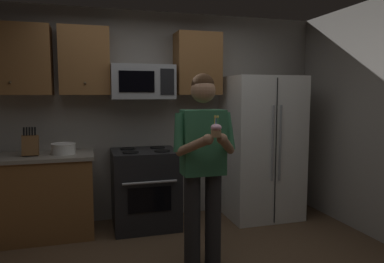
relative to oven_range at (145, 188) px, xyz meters
name	(u,v)px	position (x,y,z in m)	size (l,w,h in m)	color
wall_back	(151,116)	(0.15, 0.39, 0.84)	(4.40, 0.10, 2.60)	gray
wall_right	(383,120)	(2.40, -1.06, 0.84)	(0.10, 4.40, 2.60)	gray
oven_range	(145,188)	(0.00, 0.00, 0.00)	(0.76, 0.70, 0.93)	black
microwave	(142,82)	(0.00, 0.12, 1.26)	(0.74, 0.41, 0.40)	#9EA0A5
refrigerator	(262,147)	(1.50, -0.04, 0.44)	(0.90, 0.75, 1.80)	white
cabinet_row_upper	(91,62)	(-0.57, 0.17, 1.49)	(2.78, 0.36, 0.76)	brown
counter_left	(27,197)	(-1.30, 0.02, 0.00)	(1.44, 0.66, 0.92)	brown
knife_block	(30,145)	(-1.23, -0.03, 0.57)	(0.16, 0.15, 0.32)	brown
bowl_large_white	(63,148)	(-0.90, -0.01, 0.52)	(0.26, 0.26, 0.12)	white
person	(203,160)	(0.35, -1.14, 0.53)	(0.60, 0.48, 1.76)	#262628
cupcake	(216,130)	(0.35, -1.47, 0.83)	(0.09, 0.09, 0.17)	#A87F56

